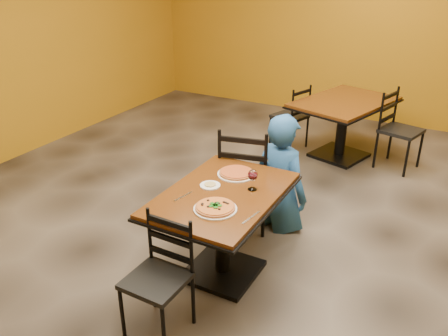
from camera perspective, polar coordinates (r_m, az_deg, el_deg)
The scene contains 18 objects.
floor at distance 4.27m, azimuth 3.09°, elevation -9.15°, with size 7.00×8.00×0.01m, color black.
wall_back at distance 7.42m, azimuth 17.53°, elevation 16.94°, with size 7.00×0.01×3.00m, color #A86F12.
table_main at distance 3.60m, azimuth -0.18°, elevation -5.74°, with size 0.83×1.23×0.75m.
table_second at distance 5.99m, azimuth 14.50°, elevation 6.35°, with size 1.24×1.53×0.75m.
chair_main_near at distance 3.18m, azimuth -8.35°, elevation -13.62°, with size 0.38×0.38×0.84m, color black, non-canonical shape.
chair_main_far at distance 4.32m, azimuth 2.86°, elevation -0.93°, with size 0.46×0.46×1.01m, color black, non-canonical shape.
chair_second_left at distance 6.23m, azimuth 8.09°, elevation 6.31°, with size 0.39×0.39×0.86m, color black, non-canonical shape.
chair_second_right at distance 5.91m, azimuth 21.01°, elevation 4.26°, with size 0.43×0.43×0.94m, color black, non-canonical shape.
diner at distance 4.32m, azimuth 7.19°, elevation -0.39°, with size 0.57×0.37×1.12m, color #194B8C.
plate_main at distance 3.27m, azimuth -1.09°, elevation -5.07°, with size 0.31×0.31×0.01m, color white.
pizza_main at distance 3.26m, azimuth -1.09°, elevation -4.82°, with size 0.28×0.28×0.02m, color #90340A.
plate_far at distance 3.77m, azimuth 1.52°, elevation -0.77°, with size 0.31×0.31×0.01m, color white.
pizza_far at distance 3.77m, azimuth 1.52°, elevation -0.55°, with size 0.28×0.28×0.02m, color #BA6823.
side_plate at distance 3.59m, azimuth -1.72°, elevation -2.15°, with size 0.16×0.16×0.01m, color white.
dip at distance 3.59m, azimuth -1.72°, elevation -2.03°, with size 0.09×0.09×0.01m, color tan.
wine_glass at distance 3.51m, azimuth 3.55°, elevation -1.36°, with size 0.08×0.08×0.18m, color white, non-canonical shape.
fork at distance 3.45m, azimuth -5.06°, elevation -3.51°, with size 0.01×0.19×0.00m, color silver.
knife at distance 3.18m, azimuth 3.35°, elevation -6.11°, with size 0.01×0.21×0.00m, color silver.
Camera 1 is at (1.49, -3.21, 2.39)m, focal length 37.06 mm.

